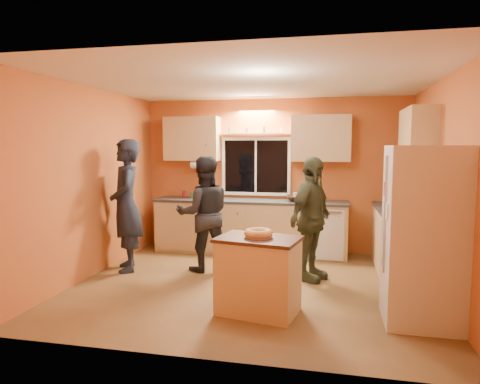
% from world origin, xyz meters
% --- Properties ---
extents(ground, '(4.50, 4.50, 0.00)m').
position_xyz_m(ground, '(0.00, 0.00, 0.00)').
color(ground, brown).
rests_on(ground, ground).
extents(room_shell, '(4.54, 4.04, 2.61)m').
position_xyz_m(room_shell, '(0.12, 0.41, 1.62)').
color(room_shell, '#BD6130').
rests_on(room_shell, ground).
extents(back_counter, '(4.23, 0.62, 0.90)m').
position_xyz_m(back_counter, '(0.01, 1.70, 0.45)').
color(back_counter, tan).
rests_on(back_counter, ground).
extents(right_counter, '(0.62, 1.84, 0.90)m').
position_xyz_m(right_counter, '(1.95, 0.50, 0.45)').
color(right_counter, tan).
rests_on(right_counter, ground).
extents(refrigerator, '(0.72, 0.70, 1.80)m').
position_xyz_m(refrigerator, '(1.89, -0.80, 0.90)').
color(refrigerator, silver).
rests_on(refrigerator, ground).
extents(island, '(0.95, 0.73, 0.83)m').
position_xyz_m(island, '(0.23, -0.89, 0.42)').
color(island, tan).
rests_on(island, ground).
extents(bundt_pastry, '(0.31, 0.31, 0.09)m').
position_xyz_m(bundt_pastry, '(0.23, -0.89, 0.87)').
color(bundt_pastry, tan).
rests_on(bundt_pastry, island).
extents(person_left, '(0.73, 0.83, 1.90)m').
position_xyz_m(person_left, '(-1.90, 0.31, 0.95)').
color(person_left, black).
rests_on(person_left, ground).
extents(person_center, '(0.99, 0.90, 1.65)m').
position_xyz_m(person_center, '(-0.81, 0.54, 0.83)').
color(person_center, black).
rests_on(person_center, ground).
extents(person_right, '(0.77, 1.05, 1.66)m').
position_xyz_m(person_right, '(0.73, 0.39, 0.83)').
color(person_right, '#333723').
rests_on(person_right, ground).
extents(mixing_bowl, '(0.38, 0.38, 0.09)m').
position_xyz_m(mixing_bowl, '(0.44, 1.68, 0.95)').
color(mixing_bowl, black).
rests_on(mixing_bowl, back_counter).
extents(utensil_crock, '(0.14, 0.14, 0.17)m').
position_xyz_m(utensil_crock, '(-1.07, 1.75, 0.99)').
color(utensil_crock, beige).
rests_on(utensil_crock, back_counter).
extents(potted_plant, '(0.31, 0.29, 0.28)m').
position_xyz_m(potted_plant, '(2.01, 0.59, 1.04)').
color(potted_plant, gray).
rests_on(potted_plant, right_counter).
extents(red_box, '(0.19, 0.16, 0.07)m').
position_xyz_m(red_box, '(1.90, 0.72, 0.94)').
color(red_box, '#A51928').
rests_on(red_box, right_counter).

